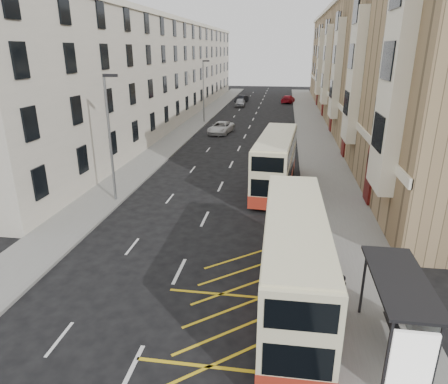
% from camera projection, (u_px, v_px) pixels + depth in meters
% --- Properties ---
extents(ground, '(200.00, 200.00, 0.00)m').
position_uv_depth(ground, '(151.00, 329.00, 14.44)').
color(ground, black).
rests_on(ground, ground).
extents(pavement_right, '(4.00, 120.00, 0.15)m').
position_uv_depth(pavement_right, '(318.00, 146.00, 41.21)').
color(pavement_right, slate).
rests_on(pavement_right, ground).
extents(pavement_left, '(3.00, 120.00, 0.15)m').
position_uv_depth(pavement_left, '(173.00, 141.00, 43.38)').
color(pavement_left, slate).
rests_on(pavement_left, ground).
extents(kerb_right, '(0.25, 120.00, 0.15)m').
position_uv_depth(kerb_right, '(298.00, 145.00, 41.49)').
color(kerb_right, gray).
rests_on(kerb_right, ground).
extents(kerb_left, '(0.25, 120.00, 0.15)m').
position_uv_depth(kerb_left, '(186.00, 142.00, 43.17)').
color(kerb_left, gray).
rests_on(kerb_left, ground).
extents(road_markings, '(10.00, 110.00, 0.01)m').
position_uv_depth(road_markings, '(253.00, 120.00, 56.31)').
color(road_markings, silver).
rests_on(road_markings, ground).
extents(terrace_right, '(10.75, 79.00, 15.25)m').
position_uv_depth(terrace_right, '(368.00, 65.00, 52.03)').
color(terrace_right, tan).
rests_on(terrace_right, ground).
extents(terrace_left, '(9.18, 79.00, 13.25)m').
position_uv_depth(terrace_left, '(159.00, 71.00, 56.44)').
color(terrace_left, beige).
rests_on(terrace_left, ground).
extents(bus_shelter, '(1.65, 4.25, 2.70)m').
position_uv_depth(bus_shelter, '(406.00, 306.00, 12.19)').
color(bus_shelter, black).
rests_on(bus_shelter, pavement_right).
extents(guard_railing, '(0.06, 6.56, 1.01)m').
position_uv_depth(guard_railing, '(318.00, 246.00, 18.63)').
color(guard_railing, red).
rests_on(guard_railing, pavement_right).
extents(street_lamp_near, '(0.93, 0.18, 8.00)m').
position_uv_depth(street_lamp_near, '(110.00, 132.00, 24.92)').
color(street_lamp_near, slate).
rests_on(street_lamp_near, pavement_left).
extents(street_lamp_far, '(0.93, 0.18, 8.00)m').
position_uv_depth(street_lamp_far, '(204.00, 88.00, 52.84)').
color(street_lamp_far, slate).
rests_on(street_lamp_far, pavement_left).
extents(double_decker_front, '(2.35, 9.80, 3.90)m').
position_uv_depth(double_decker_front, '(294.00, 261.00, 15.07)').
color(double_decker_front, beige).
rests_on(double_decker_front, ground).
extents(double_decker_rear, '(3.02, 10.03, 3.94)m').
position_uv_depth(double_decker_rear, '(275.00, 162.00, 28.16)').
color(double_decker_rear, beige).
rests_on(double_decker_rear, ground).
extents(pedestrian_near, '(0.67, 0.52, 1.63)m').
position_uv_depth(pedestrian_near, '(339.00, 294.00, 14.84)').
color(pedestrian_near, black).
rests_on(pedestrian_near, pavement_right).
extents(pedestrian_mid, '(1.03, 0.94, 1.72)m').
position_uv_depth(pedestrian_mid, '(434.00, 322.00, 13.25)').
color(pedestrian_mid, black).
rests_on(pedestrian_mid, pavement_right).
extents(pedestrian_far, '(0.99, 0.80, 1.57)m').
position_uv_depth(pedestrian_far, '(319.00, 239.00, 19.15)').
color(pedestrian_far, black).
rests_on(pedestrian_far, pavement_right).
extents(white_van, '(2.93, 5.12, 1.35)m').
position_uv_depth(white_van, '(221.00, 128.00, 47.49)').
color(white_van, silver).
rests_on(white_van, ground).
extents(car_silver, '(1.78, 4.11, 1.38)m').
position_uv_depth(car_silver, '(240.00, 103.00, 69.51)').
color(car_silver, '#9D9FA3').
rests_on(car_silver, ground).
extents(car_dark, '(2.40, 4.12, 1.28)m').
position_uv_depth(car_dark, '(242.00, 99.00, 74.94)').
color(car_dark, black).
rests_on(car_dark, ground).
extents(car_red, '(2.85, 5.09, 1.39)m').
position_uv_depth(car_red, '(288.00, 99.00, 74.34)').
color(car_red, '#A8101D').
rests_on(car_red, ground).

